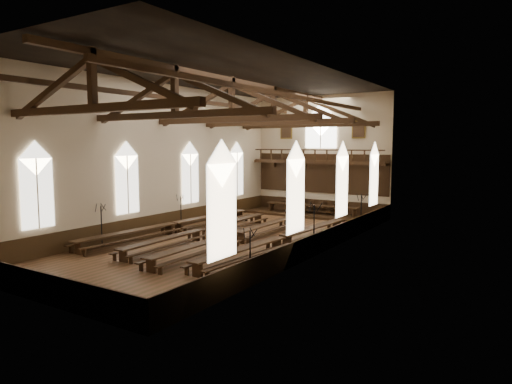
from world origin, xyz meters
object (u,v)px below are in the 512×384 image
at_px(refectory_row_b, 204,231).
at_px(refectory_row_a, 174,226).
at_px(candelabrum_left_near, 102,233).
at_px(candelabrum_right_far, 361,219).
at_px(candelabrum_left_far, 229,206).
at_px(refectory_row_d, 282,239).
at_px(candelabrum_right_near, 250,265).
at_px(dais, 311,215).
at_px(high_table, 311,206).
at_px(candelabrum_right_mid, 314,237).
at_px(candelabrum_left_mid, 181,218).
at_px(refectory_row_c, 234,236).

bearing_deg(refectory_row_b, refectory_row_a, 177.51).
xyz_separation_m(candelabrum_left_near, candelabrum_right_far, (11.10, 12.83, 0.02)).
bearing_deg(candelabrum_left_far, refectory_row_d, -39.72).
bearing_deg(candelabrum_right_near, refectory_row_a, 148.68).
height_order(dais, high_table, high_table).
xyz_separation_m(refectory_row_b, dais, (1.68, 12.00, -0.41)).
relative_size(candelabrum_right_near, candelabrum_right_mid, 0.85).
bearing_deg(refectory_row_b, dais, 82.01).
bearing_deg(candelabrum_left_mid, refectory_row_c, -21.94).
xyz_separation_m(refectory_row_a, dais, (4.28, 11.88, -0.47)).
bearing_deg(candelabrum_left_mid, candelabrum_right_mid, -8.35).
bearing_deg(high_table, candelabrum_right_near, -72.49).
bearing_deg(refectory_row_b, refectory_row_d, 1.86).
xyz_separation_m(refectory_row_c, candelabrum_right_far, (4.68, 8.55, 0.24)).
relative_size(high_table, candelabrum_right_far, 3.12).
relative_size(high_table, candelabrum_left_near, 3.19).
bearing_deg(refectory_row_d, refectory_row_c, -167.31).
relative_size(refectory_row_b, candelabrum_right_far, 5.47).
relative_size(dais, candelabrum_left_near, 4.56).
height_order(dais, candelabrum_left_near, candelabrum_left_near).
relative_size(refectory_row_a, refectory_row_d, 1.01).
bearing_deg(candelabrum_right_near, high_table, 107.51).
bearing_deg(candelabrum_right_far, refectory_row_b, -132.24).
bearing_deg(candelabrum_right_near, refectory_row_d, 106.40).
bearing_deg(candelabrum_left_mid, candelabrum_left_far, 90.00).
bearing_deg(refectory_row_b, candelabrum_right_far, 47.76).
distance_m(refectory_row_d, high_table, 12.43).
relative_size(dais, candelabrum_right_far, 4.48).
distance_m(refectory_row_d, candelabrum_left_near, 10.53).
height_order(refectory_row_c, candelabrum_left_far, candelabrum_left_far).
bearing_deg(candelabrum_right_mid, refectory_row_c, -168.41).
relative_size(candelabrum_left_near, candelabrum_left_mid, 1.05).
bearing_deg(refectory_row_c, candelabrum_left_far, 127.49).
height_order(candelabrum_left_far, candelabrum_right_near, candelabrum_left_far).
bearing_deg(refectory_row_a, candelabrum_right_far, 38.72).
bearing_deg(refectory_row_a, candelabrum_left_far, 98.45).
bearing_deg(dais, candelabrum_left_mid, -118.86).
height_order(candelabrum_left_near, candelabrum_left_far, candelabrum_left_far).
relative_size(refectory_row_d, candelabrum_right_mid, 5.25).
bearing_deg(refectory_row_a, candelabrum_right_mid, 2.18).
height_order(candelabrum_left_near, candelabrum_right_far, candelabrum_right_far).
distance_m(refectory_row_d, candelabrum_left_mid, 9.50).
relative_size(refectory_row_d, dais, 1.28).
xyz_separation_m(candelabrum_right_near, candelabrum_right_mid, (0.00, 6.43, 0.13)).
xyz_separation_m(refectory_row_c, dais, (-0.98, 12.46, -0.44)).
bearing_deg(high_table, refectory_row_a, -109.83).
bearing_deg(refectory_row_c, candelabrum_left_mid, 158.06).
xyz_separation_m(dais, candelabrum_right_far, (5.66, -3.91, 0.68)).
distance_m(candelabrum_left_far, candelabrum_right_far, 11.10).
bearing_deg(dais, refectory_row_d, -71.92).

